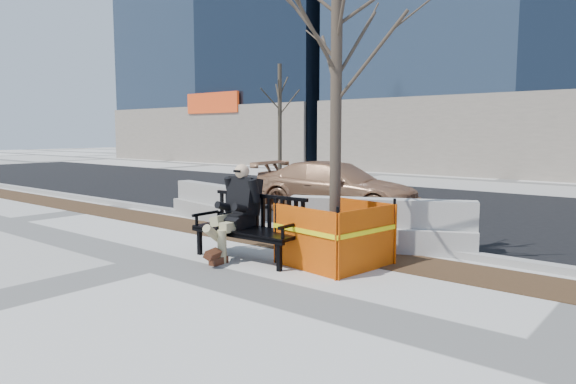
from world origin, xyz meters
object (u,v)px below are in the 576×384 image
at_px(jersey_barrier_right, 380,250).
at_px(seated_man, 238,256).
at_px(sedan, 336,212).
at_px(bench, 248,259).
at_px(jersey_barrier_left, 215,220).
at_px(tree_fence, 334,264).

bearing_deg(jersey_barrier_right, seated_man, -155.13).
bearing_deg(sedan, jersey_barrier_right, -142.84).
bearing_deg(bench, sedan, 107.37).
xyz_separation_m(jersey_barrier_left, jersey_barrier_right, (4.78, -0.31, 0.00)).
xyz_separation_m(bench, jersey_barrier_right, (1.42, 2.06, 0.00)).
bearing_deg(tree_fence, bench, -152.81).
height_order(bench, jersey_barrier_right, bench).
relative_size(bench, jersey_barrier_left, 0.67).
relative_size(seated_man, sedan, 0.35).
distance_m(bench, jersey_barrier_left, 4.11).
distance_m(seated_man, sedan, 5.61).
height_order(jersey_barrier_left, jersey_barrier_right, jersey_barrier_right).
bearing_deg(seated_man, sedan, 104.77).
relative_size(bench, tree_fence, 0.38).
relative_size(bench, jersey_barrier_right, 0.62).
bearing_deg(jersey_barrier_left, jersey_barrier_right, 7.04).
xyz_separation_m(seated_man, sedan, (-1.54, 5.39, 0.00)).
bearing_deg(jersey_barrier_right, jersey_barrier_left, 151.46).
distance_m(tree_fence, jersey_barrier_right, 1.38).
height_order(bench, tree_fence, tree_fence).
bearing_deg(bench, jersey_barrier_right, 54.20).
height_order(seated_man, tree_fence, tree_fence).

